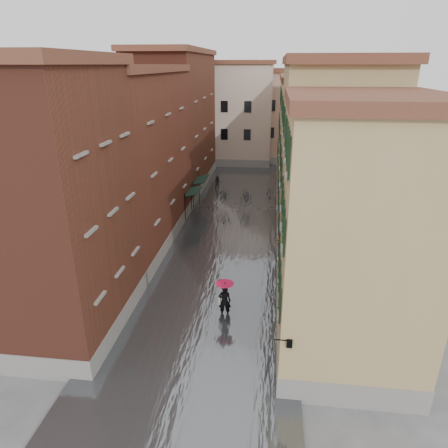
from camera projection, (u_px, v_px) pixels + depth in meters
The scene contains 16 objects.
ground at pixel (205, 312), 22.56m from camera, with size 120.00×120.00×0.00m, color #575759.
floodwater at pixel (230, 225), 34.49m from camera, with size 10.00×60.00×0.20m, color #4E5257.
building_left_near at pixel (52, 211), 19.08m from camera, with size 6.00×8.00×13.00m, color brown.
building_left_mid at pixel (130, 163), 29.31m from camera, with size 6.00×14.00×12.50m, color #57211B.
building_left_far at pixel (177, 124), 42.84m from camera, with size 6.00×16.00×14.00m, color brown.
building_right_near at pixel (351, 239), 17.78m from camera, with size 6.00×8.00×11.50m, color tan.
building_right_mid at pixel (325, 165), 27.63m from camera, with size 6.00×14.00×13.00m, color tan.
building_right_far at pixel (308, 139), 41.73m from camera, with size 6.00×16.00×11.50m, color tan.
building_end_cream at pixel (228, 114), 55.47m from camera, with size 12.00×9.00×13.00m, color beige.
building_end_pink at pixel (293, 117), 56.49m from camera, with size 10.00×9.00×12.00m, color tan.
awning_near at pixel (193, 192), 35.40m from camera, with size 1.09×2.87×2.80m.
awning_far at pixel (201, 180), 38.95m from camera, with size 1.09×3.13×2.80m.
wall_lantern at pixel (289, 343), 15.42m from camera, with size 0.71×0.22×0.35m.
window_planters at pixel (282, 267), 20.06m from camera, with size 0.59×7.90×0.84m.
pedestrian_main at pixel (225, 296), 21.72m from camera, with size 1.03×1.03×2.06m.
pedestrian_far at pixel (218, 183), 44.25m from camera, with size 0.76×0.59×1.56m, color black.
Camera 1 is at (3.37, -18.81, 13.02)m, focal length 32.00 mm.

